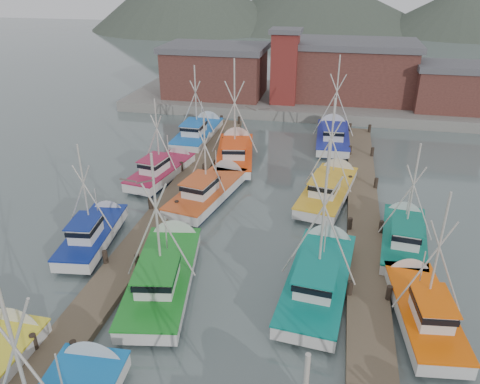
% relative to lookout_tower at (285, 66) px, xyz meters
% --- Properties ---
extents(ground, '(260.00, 260.00, 0.00)m').
position_rel_lookout_tower_xyz_m(ground, '(2.00, -33.00, -5.55)').
color(ground, '#4C5C5A').
rests_on(ground, ground).
extents(dock_left, '(2.30, 46.00, 1.50)m').
position_rel_lookout_tower_xyz_m(dock_left, '(-5.00, -28.96, -5.34)').
color(dock_left, brown).
rests_on(dock_left, ground).
extents(dock_right, '(2.30, 46.00, 1.50)m').
position_rel_lookout_tower_xyz_m(dock_right, '(9.00, -28.96, -5.34)').
color(dock_right, brown).
rests_on(dock_right, ground).
extents(quay, '(44.00, 16.00, 1.20)m').
position_rel_lookout_tower_xyz_m(quay, '(2.00, 4.00, -4.95)').
color(quay, gray).
rests_on(quay, ground).
extents(shed_left, '(12.72, 8.48, 6.20)m').
position_rel_lookout_tower_xyz_m(shed_left, '(-9.00, 2.00, -1.21)').
color(shed_left, brown).
rests_on(shed_left, quay).
extents(shed_center, '(14.84, 9.54, 6.90)m').
position_rel_lookout_tower_xyz_m(shed_center, '(8.00, 4.00, -0.86)').
color(shed_center, brown).
rests_on(shed_center, quay).
extents(shed_right, '(8.48, 6.36, 5.20)m').
position_rel_lookout_tower_xyz_m(shed_right, '(19.00, 1.00, -1.71)').
color(shed_right, brown).
rests_on(shed_right, quay).
extents(lookout_tower, '(3.60, 3.60, 8.50)m').
position_rel_lookout_tower_xyz_m(lookout_tower, '(0.00, 0.00, 0.00)').
color(lookout_tower, maroon).
rests_on(lookout_tower, quay).
extents(distant_hills, '(175.00, 140.00, 42.00)m').
position_rel_lookout_tower_xyz_m(distant_hills, '(-10.76, 89.59, -5.55)').
color(distant_hills, '#424C3F').
rests_on(distant_hills, ground).
extents(boat_4, '(4.72, 10.34, 9.00)m').
position_rel_lookout_tower_xyz_m(boat_4, '(-2.14, -35.52, -4.87)').
color(boat_4, black).
rests_on(boat_4, ground).
extents(boat_5, '(4.00, 10.11, 9.77)m').
position_rel_lookout_tower_xyz_m(boat_5, '(6.38, -34.05, -4.87)').
color(boat_5, black).
rests_on(boat_5, ground).
extents(boat_6, '(3.28, 7.97, 7.45)m').
position_rel_lookout_tower_xyz_m(boat_6, '(-8.04, -32.34, -4.87)').
color(boat_6, black).
rests_on(boat_6, ground).
extents(boat_7, '(3.44, 8.32, 8.02)m').
position_rel_lookout_tower_xyz_m(boat_7, '(11.52, -35.65, -4.87)').
color(boat_7, black).
rests_on(boat_7, ground).
extents(boat_8, '(4.59, 9.76, 7.70)m').
position_rel_lookout_tower_xyz_m(boat_8, '(-2.45, -24.64, -4.87)').
color(boat_8, black).
rests_on(boat_8, ground).
extents(boat_9, '(4.59, 9.88, 8.78)m').
position_rel_lookout_tower_xyz_m(boat_9, '(6.43, -22.57, -4.87)').
color(boat_9, black).
rests_on(boat_9, ground).
extents(boat_10, '(3.80, 8.57, 7.53)m').
position_rel_lookout_tower_xyz_m(boat_10, '(-7.32, -21.66, -4.87)').
color(boat_10, black).
rests_on(boat_10, ground).
extents(boat_11, '(3.36, 8.47, 7.78)m').
position_rel_lookout_tower_xyz_m(boat_11, '(11.35, -28.71, -4.87)').
color(boat_11, black).
rests_on(boat_11, ground).
extents(boat_12, '(4.73, 10.27, 10.18)m').
position_rel_lookout_tower_xyz_m(boat_12, '(-2.32, -16.56, -4.87)').
color(boat_12, black).
rests_on(boat_12, ground).
extents(boat_13, '(3.93, 9.95, 9.69)m').
position_rel_lookout_tower_xyz_m(boat_13, '(6.29, -9.93, -4.87)').
color(boat_13, black).
rests_on(boat_13, ground).
extents(boat_14, '(3.60, 9.72, 8.48)m').
position_rel_lookout_tower_xyz_m(boat_14, '(-7.22, -11.57, -4.87)').
color(boat_14, black).
rests_on(boat_14, ground).
extents(gull_near, '(1.55, 0.64, 0.24)m').
position_rel_lookout_tower_xyz_m(gull_near, '(-2.07, -38.06, 1.83)').
color(gull_near, gray).
rests_on(gull_near, ground).
extents(gull_far, '(1.53, 0.66, 0.24)m').
position_rel_lookout_tower_xyz_m(gull_far, '(1.90, -29.32, 2.99)').
color(gull_far, gray).
rests_on(gull_far, ground).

